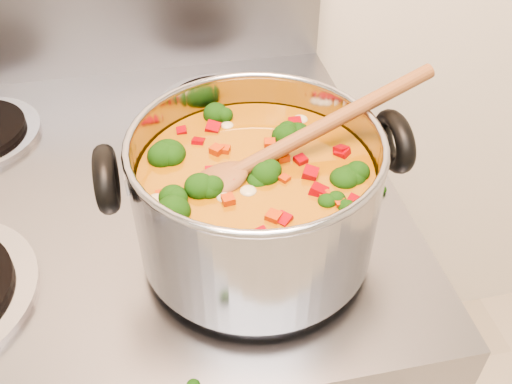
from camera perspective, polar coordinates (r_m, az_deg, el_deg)
electric_range at (r=1.11m, az=-11.02°, el=-17.29°), size 0.75×0.68×1.08m
stockpot at (r=0.60m, az=-0.07°, el=-0.39°), size 0.31×0.26×0.16m
wooden_spoon at (r=0.57m, az=1.75°, el=3.97°), size 0.29×0.10×0.09m
cooktop_crumbs at (r=0.66m, az=-5.02°, el=-5.87°), size 0.20×0.34×0.01m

